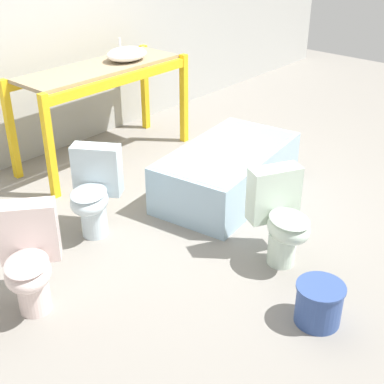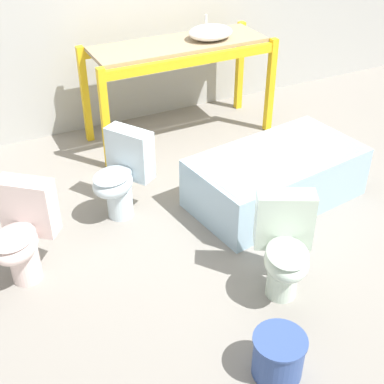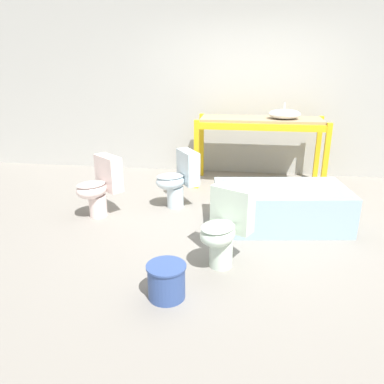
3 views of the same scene
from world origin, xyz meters
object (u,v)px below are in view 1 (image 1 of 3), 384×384
at_px(bathtub_main, 228,168).
at_px(bucket_white, 319,303).
at_px(toilet_extra, 94,191).
at_px(sink_basin, 127,54).
at_px(toilet_far, 281,217).
at_px(toilet_near, 29,259).

xyz_separation_m(bathtub_main, bucket_white, (-1.01, -1.55, -0.11)).
height_order(toilet_extra, bucket_white, toilet_extra).
bearing_deg(sink_basin, bathtub_main, -94.17).
distance_m(toilet_far, toilet_extra, 1.52).
relative_size(bathtub_main, toilet_near, 2.17).
xyz_separation_m(bathtub_main, toilet_far, (-0.59, -0.96, 0.12)).
distance_m(sink_basin, toilet_far, 2.59).
distance_m(sink_basin, toilet_near, 2.76).
distance_m(sink_basin, toilet_extra, 1.84).
xyz_separation_m(bathtub_main, toilet_extra, (-1.25, 0.41, 0.12)).
bearing_deg(bathtub_main, sink_basin, 77.53).
height_order(sink_basin, toilet_near, sink_basin).
distance_m(toilet_near, bucket_white, 1.92).
distance_m(sink_basin, bucket_white, 3.32).
bearing_deg(bucket_white, sink_basin, 69.54).
xyz_separation_m(toilet_extra, bucket_white, (0.24, -1.96, -0.23)).
xyz_separation_m(sink_basin, toilet_far, (-0.69, -2.40, -0.70)).
xyz_separation_m(toilet_near, toilet_far, (1.56, -0.95, 0.00)).
relative_size(toilet_near, toilet_extra, 1.00).
bearing_deg(toilet_near, sink_basin, 71.84).
bearing_deg(sink_basin, bucket_white, -110.46).
bearing_deg(bathtub_main, toilet_extra, 153.67).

